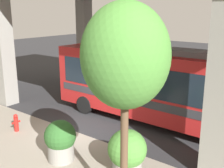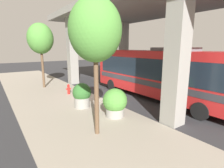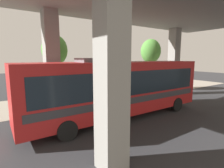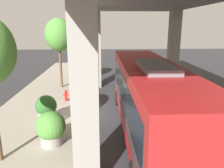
% 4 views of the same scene
% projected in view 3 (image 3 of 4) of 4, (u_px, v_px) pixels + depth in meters
% --- Properties ---
extents(ground_plane, '(80.00, 80.00, 0.00)m').
position_uv_depth(ground_plane, '(123.00, 101.00, 15.88)').
color(ground_plane, '#2D2D30').
rests_on(ground_plane, ground).
extents(sidewalk_strip, '(6.00, 40.00, 0.02)m').
position_uv_depth(sidewalk_strip, '(106.00, 95.00, 18.34)').
color(sidewalk_strip, gray).
rests_on(sidewalk_strip, ground).
extents(overpass, '(9.40, 20.68, 7.50)m').
position_uv_depth(overpass, '(161.00, 17.00, 11.64)').
color(overpass, gray).
rests_on(overpass, ground).
extents(bus, '(2.75, 12.32, 3.87)m').
position_uv_depth(bus, '(120.00, 86.00, 11.20)').
color(bus, '#B21E1E').
rests_on(bus, ground).
extents(fire_hydrant, '(0.43, 0.21, 0.87)m').
position_uv_depth(fire_hydrant, '(131.00, 91.00, 18.46)').
color(fire_hydrant, red).
rests_on(fire_hydrant, ground).
extents(planter_front, '(1.38, 1.38, 1.64)m').
position_uv_depth(planter_front, '(77.00, 95.00, 14.72)').
color(planter_front, gray).
rests_on(planter_front, ground).
extents(planter_middle, '(1.21, 1.21, 1.62)m').
position_uv_depth(planter_middle, '(98.00, 90.00, 16.79)').
color(planter_middle, gray).
rests_on(planter_middle, ground).
extents(street_tree_near, '(2.18, 2.18, 5.87)m').
position_uv_depth(street_tree_near, '(55.00, 50.00, 15.05)').
color(street_tree_near, brown).
rests_on(street_tree_near, ground).
extents(street_tree_far, '(2.36, 2.36, 6.11)m').
position_uv_depth(street_tree_far, '(151.00, 51.00, 20.81)').
color(street_tree_far, brown).
rests_on(street_tree_far, ground).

